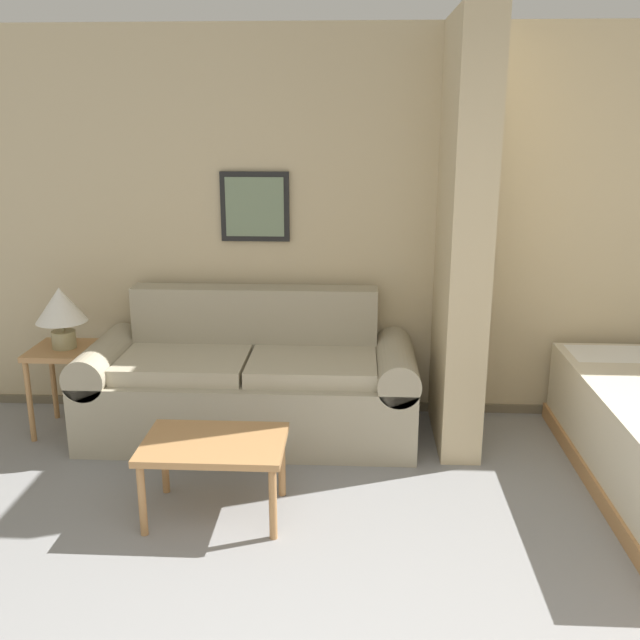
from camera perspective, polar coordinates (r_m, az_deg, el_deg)
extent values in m
cube|color=#CCB78E|center=(4.88, 4.35, 7.38)|extent=(7.43, 0.12, 2.60)
cube|color=#70644E|center=(5.15, 4.07, -6.86)|extent=(7.43, 0.02, 0.06)
cube|color=black|center=(4.83, -5.23, 9.01)|extent=(0.46, 0.02, 0.46)
cube|color=gray|center=(4.81, -5.25, 8.99)|extent=(0.39, 0.01, 0.39)
cube|color=#CCB78E|center=(4.45, 11.35, 6.30)|extent=(0.24, 0.83, 2.60)
cube|color=tan|center=(4.71, -5.61, -6.56)|extent=(1.65, 0.84, 0.45)
cube|color=tan|center=(4.86, -5.21, -0.08)|extent=(1.65, 0.20, 0.47)
cube|color=tan|center=(4.94, -16.57, -6.10)|extent=(0.23, 0.84, 0.45)
cylinder|color=tan|center=(4.84, -16.82, -3.05)|extent=(0.26, 0.84, 0.26)
cube|color=tan|center=(4.67, 6.00, -6.79)|extent=(0.23, 0.84, 0.45)
cylinder|color=tan|center=(4.57, 6.10, -3.57)|extent=(0.26, 0.84, 0.26)
cube|color=#BAAF94|center=(4.65, -10.84, -3.47)|extent=(0.81, 0.60, 0.10)
cube|color=#BAAF94|center=(4.52, -0.60, -3.71)|extent=(0.81, 0.60, 0.10)
cube|color=#B27F4C|center=(3.75, -8.49, -9.78)|extent=(0.73, 0.51, 0.04)
cylinder|color=#B27F4C|center=(3.75, -14.04, -13.80)|extent=(0.04, 0.04, 0.38)
cylinder|color=#B27F4C|center=(3.62, -3.79, -14.45)|extent=(0.04, 0.04, 0.38)
cylinder|color=#B27F4C|center=(4.11, -12.33, -10.92)|extent=(0.04, 0.04, 0.38)
cylinder|color=#B27F4C|center=(3.99, -3.07, -11.37)|extent=(0.04, 0.04, 0.38)
cube|color=#B27F4C|center=(4.93, -19.72, -2.30)|extent=(0.43, 0.43, 0.04)
cylinder|color=#B27F4C|center=(4.94, -22.21, -6.08)|extent=(0.04, 0.04, 0.54)
cylinder|color=#B27F4C|center=(4.79, -18.18, -6.33)|extent=(0.04, 0.04, 0.54)
cylinder|color=#B27F4C|center=(5.25, -20.54, -4.61)|extent=(0.04, 0.04, 0.54)
cylinder|color=#B27F4C|center=(5.12, -16.73, -4.79)|extent=(0.04, 0.04, 0.54)
cylinder|color=tan|center=(4.91, -19.81, -1.47)|extent=(0.15, 0.15, 0.11)
cylinder|color=tan|center=(4.88, -19.90, -0.47)|extent=(0.02, 0.02, 0.06)
cone|color=white|center=(4.84, -20.06, 1.16)|extent=(0.32, 0.32, 0.22)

